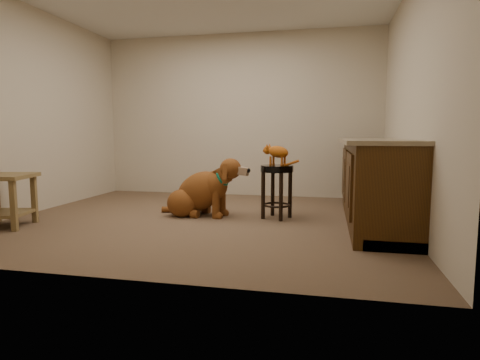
% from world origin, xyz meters
% --- Properties ---
extents(floor, '(4.50, 4.00, 0.01)m').
position_xyz_m(floor, '(0.00, 0.00, 0.00)').
color(floor, brown).
rests_on(floor, ground).
extents(room_shell, '(4.54, 4.04, 2.62)m').
position_xyz_m(room_shell, '(0.00, 0.00, 1.68)').
color(room_shell, beige).
rests_on(room_shell, ground).
extents(cabinet_run, '(0.70, 2.56, 0.94)m').
position_xyz_m(cabinet_run, '(1.94, 0.30, 0.44)').
color(cabinet_run, '#3E250B').
rests_on(cabinet_run, ground).
extents(padded_stool, '(0.42, 0.42, 0.63)m').
position_xyz_m(padded_stool, '(0.84, 0.26, 0.45)').
color(padded_stool, black).
rests_on(padded_stool, ground).
extents(wood_stool, '(0.45, 0.45, 0.81)m').
position_xyz_m(wood_stool, '(1.85, 0.76, 0.42)').
color(wood_stool, brown).
rests_on(wood_stool, ground).
extents(side_table, '(0.66, 0.66, 0.57)m').
position_xyz_m(side_table, '(-1.97, -0.81, 0.38)').
color(side_table, brown).
rests_on(side_table, ground).
extents(golden_retriever, '(1.19, 0.64, 0.76)m').
position_xyz_m(golden_retriever, '(-0.09, 0.23, 0.28)').
color(golden_retriever, brown).
rests_on(golden_retriever, ground).
extents(tabby_kitten, '(0.44, 0.22, 0.28)m').
position_xyz_m(tabby_kitten, '(0.83, 0.26, 0.78)').
color(tabby_kitten, '#A24D10').
rests_on(tabby_kitten, padded_stool).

